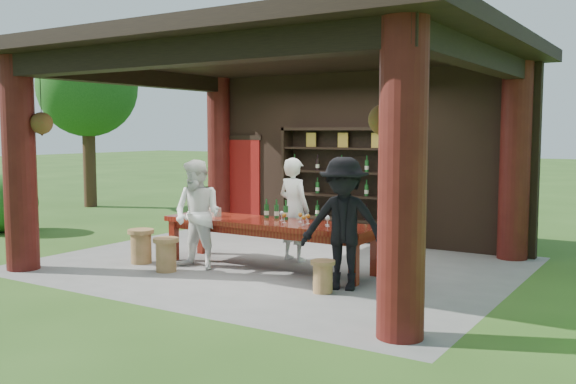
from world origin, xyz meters
The scene contains 15 objects.
ground centered at (0.00, 0.00, 0.00)m, with size 90.00×90.00×0.00m, color #2D5119.
pavilion centered at (-0.01, 0.43, 2.13)m, with size 7.50×6.00×3.60m.
wine_shelf centered at (-0.07, 2.45, 1.12)m, with size 2.54×0.39×2.23m.
tasting_table centered at (0.05, -0.25, 0.64)m, with size 3.58×0.93×0.75m.
stool_near_left centered at (-1.13, -1.34, 0.28)m, with size 0.40×0.40×0.52m.
stool_near_right centered at (1.55, -1.19, 0.23)m, with size 0.33×0.33×0.44m.
stool_far_left centered at (-1.91, -1.09, 0.30)m, with size 0.43×0.43×0.56m.
host centered at (0.10, 0.43, 0.86)m, with size 0.63×0.41×1.72m, color white.
guest_woman centered at (-0.85, -0.90, 0.86)m, with size 0.83×0.65×1.71m, color white.
guest_man centered at (1.69, -0.87, 0.91)m, with size 1.17×0.67×1.81m, color black.
table_bottles centered at (0.01, 0.03, 0.90)m, with size 0.46×0.12×0.31m.
table_glasses centered at (0.69, -0.23, 0.82)m, with size 0.99×0.33×0.15m.
napkin_basket centered at (-1.04, -0.32, 0.82)m, with size 0.26×0.18×0.14m, color #BF6672.
shrubs centered at (3.33, 0.83, 0.54)m, with size 15.36×8.39×1.36m.
trees centered at (3.54, 1.16, 3.37)m, with size 21.49×10.62×4.80m.
Camera 1 is at (5.65, -8.57, 2.16)m, focal length 40.00 mm.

